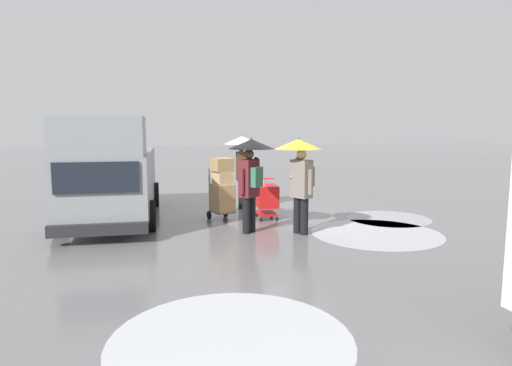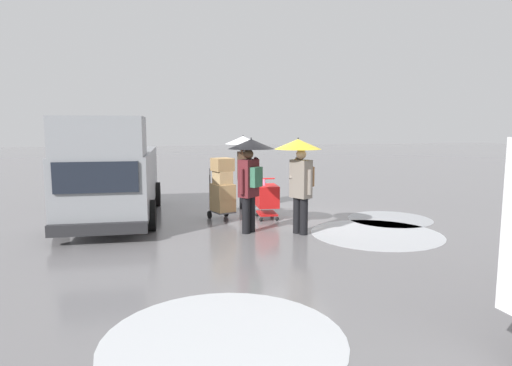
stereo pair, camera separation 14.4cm
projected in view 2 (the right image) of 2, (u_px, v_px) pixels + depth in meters
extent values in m
plane|color=slate|center=(275.00, 219.00, 11.34)|extent=(90.00, 90.00, 0.00)
cylinder|color=#999BA0|center=(390.00, 219.00, 11.35)|extent=(2.14, 2.14, 0.01)
cylinder|color=#ADAFB5|center=(376.00, 234.00, 9.79)|extent=(2.91, 2.91, 0.01)
cylinder|color=silver|center=(224.00, 339.00, 4.93)|extent=(2.78, 2.78, 0.01)
cube|color=gray|center=(114.00, 178.00, 11.34)|extent=(2.19, 5.28, 1.40)
cube|color=gray|center=(100.00, 136.00, 9.34)|extent=(1.90, 1.48, 0.84)
cube|color=black|center=(96.00, 177.00, 8.74)|extent=(1.66, 0.13, 0.63)
cube|color=#232326|center=(98.00, 229.00, 8.84)|extent=(1.97, 0.25, 0.24)
cylinder|color=black|center=(150.00, 215.00, 10.03)|extent=(0.27, 0.73, 0.72)
cylinder|color=black|center=(60.00, 219.00, 9.68)|extent=(0.27, 0.73, 0.72)
cylinder|color=black|center=(156.00, 194.00, 13.18)|extent=(0.27, 0.73, 0.72)
cylinder|color=black|center=(88.00, 196.00, 12.82)|extent=(0.27, 0.73, 0.72)
cube|color=red|center=(267.00, 196.00, 11.34)|extent=(0.57, 0.79, 0.56)
cube|color=red|center=(267.00, 213.00, 11.39)|extent=(0.51, 0.71, 0.04)
cylinder|color=red|center=(264.00, 179.00, 11.69)|extent=(0.58, 0.07, 0.04)
sphere|color=black|center=(277.00, 219.00, 11.14)|extent=(0.10, 0.10, 0.10)
sphere|color=black|center=(261.00, 219.00, 11.07)|extent=(0.10, 0.10, 0.10)
sphere|color=black|center=(272.00, 214.00, 11.74)|extent=(0.10, 0.10, 0.10)
sphere|color=black|center=(257.00, 215.00, 11.67)|extent=(0.10, 0.10, 0.10)
cylinder|color=#E0668E|center=(265.00, 193.00, 11.21)|extent=(0.09, 0.29, 0.69)
cube|color=#515156|center=(223.00, 211.00, 11.24)|extent=(0.64, 0.72, 0.03)
cylinder|color=#515156|center=(225.00, 188.00, 11.54)|extent=(0.04, 0.04, 1.10)
cylinder|color=#515156|center=(210.00, 190.00, 11.32)|extent=(0.04, 0.04, 1.10)
cylinder|color=black|center=(226.00, 213.00, 11.64)|extent=(0.11, 0.21, 0.20)
cylinder|color=black|center=(210.00, 215.00, 11.40)|extent=(0.11, 0.21, 0.20)
cube|color=tan|center=(223.00, 204.00, 11.22)|extent=(0.64, 0.69, 0.34)
cube|color=tan|center=(223.00, 191.00, 11.18)|extent=(0.62, 0.70, 0.36)
cube|color=tan|center=(223.00, 178.00, 11.13)|extent=(0.49, 0.57, 0.34)
cube|color=#A37F51|center=(222.00, 165.00, 11.09)|extent=(0.58, 0.60, 0.33)
cylinder|color=black|center=(242.00, 194.00, 12.90)|extent=(0.18, 0.18, 0.82)
cylinder|color=black|center=(243.00, 195.00, 12.70)|extent=(0.18, 0.18, 0.82)
cube|color=#473323|center=(243.00, 166.00, 12.69)|extent=(0.31, 0.46, 0.84)
sphere|color=#8C6647|center=(243.00, 148.00, 12.62)|extent=(0.22, 0.22, 0.22)
cylinder|color=#473323|center=(242.00, 167.00, 12.96)|extent=(0.10, 0.10, 0.55)
cylinder|color=#473323|center=(244.00, 159.00, 12.49)|extent=(0.31, 0.12, 0.50)
cylinder|color=#333338|center=(243.00, 153.00, 12.55)|extent=(0.02, 0.02, 0.86)
cone|color=white|center=(243.00, 140.00, 12.50)|extent=(1.04, 1.04, 0.22)
sphere|color=#333338|center=(243.00, 136.00, 12.48)|extent=(0.04, 0.04, 0.04)
cylinder|color=black|center=(246.00, 215.00, 9.78)|extent=(0.18, 0.18, 0.82)
cylinder|color=black|center=(251.00, 214.00, 9.94)|extent=(0.18, 0.18, 0.82)
cube|color=#5B1E23|center=(249.00, 178.00, 9.75)|extent=(0.51, 0.50, 0.84)
sphere|color=brown|center=(249.00, 154.00, 9.68)|extent=(0.22, 0.22, 0.22)
cylinder|color=#5B1E23|center=(242.00, 182.00, 9.55)|extent=(0.10, 0.10, 0.55)
cylinder|color=#5B1E23|center=(253.00, 168.00, 9.88)|extent=(0.28, 0.29, 0.50)
cylinder|color=#333338|center=(251.00, 161.00, 9.78)|extent=(0.02, 0.02, 0.86)
cone|color=black|center=(251.00, 144.00, 9.74)|extent=(1.04, 1.04, 0.22)
sphere|color=#333338|center=(251.00, 138.00, 9.72)|extent=(0.04, 0.04, 0.04)
cube|color=#33664C|center=(256.00, 177.00, 9.63)|extent=(0.33, 0.32, 0.44)
cylinder|color=black|center=(304.00, 216.00, 9.67)|extent=(0.18, 0.18, 0.82)
cylinder|color=black|center=(297.00, 215.00, 9.81)|extent=(0.18, 0.18, 0.82)
cube|color=slate|center=(301.00, 179.00, 9.63)|extent=(0.46, 0.52, 0.84)
sphere|color=beige|center=(301.00, 154.00, 9.56)|extent=(0.22, 0.22, 0.22)
cylinder|color=slate|center=(310.00, 182.00, 9.45)|extent=(0.10, 0.10, 0.55)
cylinder|color=slate|center=(294.00, 168.00, 9.72)|extent=(0.31, 0.23, 0.50)
cylinder|color=#333338|center=(298.00, 161.00, 9.66)|extent=(0.02, 0.02, 0.86)
cone|color=yellow|center=(298.00, 144.00, 9.61)|extent=(1.04, 1.04, 0.22)
sphere|color=#333338|center=(298.00, 138.00, 9.59)|extent=(0.04, 0.04, 0.04)
cube|color=brown|center=(307.00, 176.00, 9.76)|extent=(0.29, 0.34, 0.44)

